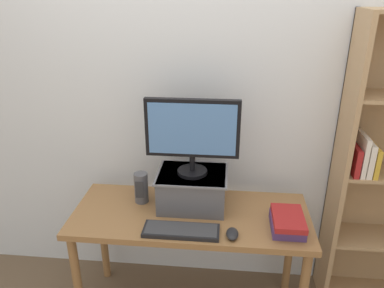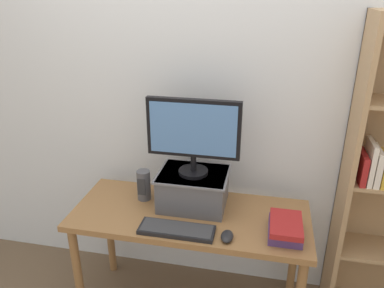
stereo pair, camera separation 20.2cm
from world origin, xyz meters
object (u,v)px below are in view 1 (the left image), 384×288
at_px(keyboard, 181,231).
at_px(book_stack, 288,222).
at_px(computer_monitor, 193,132).
at_px(riser_box, 193,188).
at_px(desk_speaker, 141,188).
at_px(computer_mouse, 232,234).
at_px(desk, 191,226).

xyz_separation_m(keyboard, book_stack, (0.56, 0.09, 0.03)).
xyz_separation_m(computer_monitor, keyboard, (-0.04, -0.28, -0.45)).
bearing_deg(riser_box, keyboard, -97.06).
bearing_deg(computer_monitor, desk_speaker, 179.33).
bearing_deg(keyboard, book_stack, 8.72).
height_order(riser_box, computer_monitor, computer_monitor).
bearing_deg(computer_mouse, riser_box, 128.72).
bearing_deg(keyboard, computer_mouse, -2.01).
xyz_separation_m(computer_monitor, computer_mouse, (0.23, -0.29, -0.44)).
distance_m(keyboard, computer_mouse, 0.27).
height_order(desk, keyboard, keyboard).
bearing_deg(computer_monitor, desk, -92.36).
bearing_deg(book_stack, computer_monitor, 159.67).
xyz_separation_m(keyboard, computer_mouse, (0.27, -0.01, 0.01)).
bearing_deg(book_stack, desk_speaker, 166.65).
bearing_deg(keyboard, riser_box, 82.94).
height_order(desk, computer_monitor, computer_monitor).
bearing_deg(desk, computer_mouse, -40.00).
distance_m(computer_monitor, desk_speaker, 0.48).
bearing_deg(desk, riser_box, 87.68).
relative_size(riser_box, keyboard, 1.00).
bearing_deg(desk_speaker, computer_mouse, -28.37).
height_order(keyboard, computer_mouse, computer_mouse).
relative_size(desk, computer_mouse, 13.07).
height_order(riser_box, computer_mouse, riser_box).
relative_size(computer_monitor, book_stack, 2.13).
distance_m(desk, computer_mouse, 0.33).
height_order(riser_box, book_stack, riser_box).
bearing_deg(computer_mouse, keyboard, 177.99).
bearing_deg(book_stack, riser_box, 159.52).
distance_m(riser_box, desk_speaker, 0.31).
height_order(computer_monitor, keyboard, computer_monitor).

